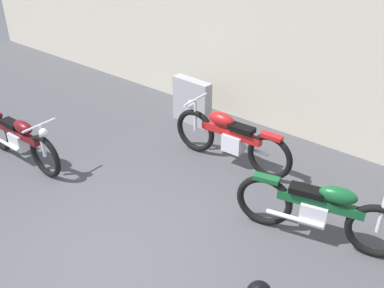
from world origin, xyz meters
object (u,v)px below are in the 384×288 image
motorcycle_maroon (20,139)px  motorcycle_red (230,138)px  motorcycle_green (320,210)px  stone_marker (192,101)px

motorcycle_maroon → motorcycle_red: 3.28m
motorcycle_green → motorcycle_maroon: size_ratio=1.04×
motorcycle_red → motorcycle_green: bearing=155.1°
stone_marker → motorcycle_red: bearing=-28.8°
stone_marker → motorcycle_maroon: 3.05m
motorcycle_green → motorcycle_maroon: 4.61m
stone_marker → motorcycle_green: bearing=-25.4°
stone_marker → motorcycle_maroon: size_ratio=0.43×
stone_marker → motorcycle_maroon: (-1.20, -2.80, 0.00)m
motorcycle_red → motorcycle_maroon: bearing=36.4°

